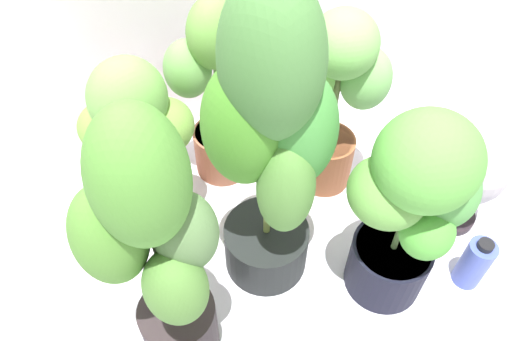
% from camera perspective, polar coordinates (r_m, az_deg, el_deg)
% --- Properties ---
extents(ground_plane, '(8.00, 8.00, 0.00)m').
position_cam_1_polar(ground_plane, '(1.70, 2.14, -12.32)').
color(ground_plane, silver).
rests_on(ground_plane, ground).
extents(potted_plant_front_right, '(0.40, 0.34, 0.73)m').
position_cam_1_polar(potted_plant_front_right, '(1.41, 17.35, -3.92)').
color(potted_plant_front_right, black).
rests_on(potted_plant_front_right, ground).
extents(potted_plant_front_left, '(0.36, 0.32, 0.95)m').
position_cam_1_polar(potted_plant_front_left, '(1.16, -11.31, -9.26)').
color(potted_plant_front_left, '#292123').
rests_on(potted_plant_front_left, ground).
extents(potted_plant_back_center, '(0.34, 0.25, 0.74)m').
position_cam_1_polar(potted_plant_back_center, '(1.72, -4.52, 8.99)').
color(potted_plant_back_center, '#99573E').
rests_on(potted_plant_back_center, ground).
extents(potted_plant_center, '(0.42, 0.35, 1.05)m').
position_cam_1_polar(potted_plant_center, '(1.27, 1.79, 3.03)').
color(potted_plant_center, black).
rests_on(potted_plant_center, ground).
extents(potted_plant_back_right, '(0.38, 0.31, 0.73)m').
position_cam_1_polar(potted_plant_back_right, '(1.67, 9.37, 8.53)').
color(potted_plant_back_right, '#955130').
rests_on(potted_plant_back_right, ground).
extents(potted_plant_back_left, '(0.41, 0.31, 0.69)m').
position_cam_1_polar(potted_plant_back_left, '(1.59, -13.05, 2.97)').
color(potted_plant_back_left, brown).
rests_on(potted_plant_back_left, ground).
extents(floor_fan, '(0.34, 0.34, 0.38)m').
position_cam_1_polar(floor_fan, '(1.79, 23.27, -0.04)').
color(floor_fan, black).
rests_on(floor_fan, ground).
extents(nutrient_bottle, '(0.09, 0.09, 0.22)m').
position_cam_1_polar(nutrient_bottle, '(1.76, 23.73, -9.67)').
color(nutrient_bottle, '#4658BA').
rests_on(nutrient_bottle, ground).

